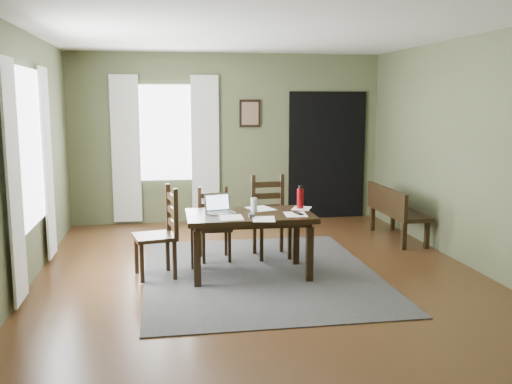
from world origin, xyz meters
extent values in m
cube|color=#492C16|center=(0.00, 0.00, -0.01)|extent=(5.00, 6.00, 0.01)
cube|color=#555C3B|center=(0.00, 3.00, 1.35)|extent=(5.00, 0.02, 2.70)
cube|color=#555C3B|center=(0.00, -3.00, 1.35)|extent=(5.00, 0.02, 2.70)
cube|color=#555C3B|center=(-2.50, 0.00, 1.35)|extent=(0.02, 6.00, 2.70)
cube|color=#555C3B|center=(2.50, 0.00, 1.35)|extent=(0.02, 6.00, 2.70)
cube|color=white|center=(0.00, 0.00, 2.70)|extent=(5.00, 6.00, 0.02)
cube|color=#373737|center=(0.00, 0.00, 0.01)|extent=(2.60, 3.20, 0.01)
cube|color=black|center=(-0.13, -0.02, 0.68)|extent=(1.41, 0.85, 0.06)
cube|color=black|center=(-0.13, -0.02, 0.63)|extent=(1.26, 0.70, 0.05)
cube|color=black|center=(-0.74, -0.34, 0.31)|extent=(0.08, 0.08, 0.60)
cube|color=black|center=(-0.73, 0.31, 0.31)|extent=(0.08, 0.08, 0.60)
cube|color=black|center=(0.48, -0.35, 0.31)|extent=(0.08, 0.08, 0.60)
cube|color=black|center=(0.48, 0.30, 0.31)|extent=(0.08, 0.08, 0.60)
cube|color=black|center=(-1.18, 0.07, 0.46)|extent=(0.52, 0.52, 0.04)
cube|color=black|center=(-1.39, 0.21, 0.23)|extent=(0.05, 0.05, 0.43)
cube|color=black|center=(-1.04, 0.28, 0.23)|extent=(0.05, 0.05, 0.43)
cube|color=black|center=(-1.32, -0.14, 0.23)|extent=(0.05, 0.05, 0.43)
cube|color=black|center=(-0.97, -0.07, 0.23)|extent=(0.05, 0.05, 0.43)
cube|color=black|center=(-1.02, 0.30, 0.75)|extent=(0.06, 0.06, 0.55)
cube|color=black|center=(-0.94, -0.07, 0.75)|extent=(0.06, 0.06, 0.55)
cube|color=black|center=(-0.98, 0.11, 0.60)|extent=(0.09, 0.32, 0.07)
cube|color=black|center=(-0.98, 0.11, 0.75)|extent=(0.09, 0.32, 0.07)
cube|color=black|center=(-0.98, 0.11, 0.90)|extent=(0.09, 0.32, 0.07)
cube|color=black|center=(-0.45, 0.65, 0.41)|extent=(0.40, 0.40, 0.04)
cube|color=black|center=(-0.60, 0.49, 0.20)|extent=(0.04, 0.04, 0.38)
cube|color=black|center=(-0.61, 0.81, 0.20)|extent=(0.04, 0.04, 0.38)
cube|color=black|center=(-0.29, 0.50, 0.20)|extent=(0.04, 0.04, 0.38)
cube|color=black|center=(-0.30, 0.81, 0.20)|extent=(0.04, 0.04, 0.38)
cube|color=black|center=(-0.62, 0.82, 0.66)|extent=(0.04, 0.04, 0.48)
cube|color=black|center=(-0.29, 0.83, 0.66)|extent=(0.04, 0.04, 0.48)
cube|color=black|center=(-0.46, 0.83, 0.53)|extent=(0.29, 0.03, 0.06)
cube|color=black|center=(-0.46, 0.83, 0.66)|extent=(0.29, 0.03, 0.06)
cube|color=black|center=(-0.46, 0.83, 0.79)|extent=(0.29, 0.03, 0.06)
cube|color=black|center=(0.26, 0.68, 0.47)|extent=(0.47, 0.47, 0.04)
cube|color=black|center=(0.10, 0.48, 0.23)|extent=(0.05, 0.05, 0.43)
cube|color=black|center=(0.07, 0.84, 0.23)|extent=(0.05, 0.05, 0.43)
cube|color=black|center=(0.46, 0.51, 0.23)|extent=(0.05, 0.05, 0.43)
cube|color=black|center=(0.43, 0.87, 0.23)|extent=(0.05, 0.05, 0.43)
cube|color=black|center=(0.06, 0.86, 0.75)|extent=(0.05, 0.05, 0.55)
cube|color=black|center=(0.44, 0.89, 0.75)|extent=(0.05, 0.05, 0.55)
cube|color=black|center=(0.25, 0.88, 0.60)|extent=(0.33, 0.05, 0.07)
cube|color=black|center=(0.25, 0.88, 0.75)|extent=(0.33, 0.05, 0.07)
cube|color=black|center=(0.25, 0.88, 0.90)|extent=(0.33, 0.05, 0.07)
cube|color=black|center=(2.22, 1.31, 0.40)|extent=(0.43, 1.33, 0.06)
cube|color=black|center=(2.38, 0.74, 0.18)|extent=(0.06, 0.06, 0.37)
cube|color=black|center=(2.06, 0.74, 0.18)|extent=(0.06, 0.06, 0.37)
cube|color=black|center=(2.38, 1.88, 0.18)|extent=(0.06, 0.06, 0.37)
cube|color=black|center=(2.06, 1.88, 0.18)|extent=(0.06, 0.06, 0.37)
cube|color=black|center=(2.03, 1.31, 0.59)|extent=(0.05, 1.33, 0.32)
cube|color=#B7B7BC|center=(-0.44, 0.05, 0.72)|extent=(0.34, 0.27, 0.01)
cube|color=#B7B7BC|center=(-0.47, 0.15, 0.82)|extent=(0.30, 0.12, 0.19)
cube|color=silver|center=(-0.47, 0.14, 0.82)|extent=(0.26, 0.10, 0.16)
cube|color=#3F3F42|center=(-0.44, 0.04, 0.73)|extent=(0.27, 0.18, 0.00)
cube|color=#3F3F42|center=(-0.13, -0.21, 0.73)|extent=(0.06, 0.11, 0.03)
cube|color=black|center=(0.40, -0.14, 0.72)|extent=(0.09, 0.18, 0.02)
cylinder|color=silver|center=(-0.07, 0.04, 0.79)|extent=(0.10, 0.10, 0.16)
cylinder|color=maroon|center=(0.50, 0.18, 0.83)|extent=(0.10, 0.10, 0.23)
cylinder|color=black|center=(0.50, 0.18, 0.96)|extent=(0.06, 0.06, 0.04)
cube|color=white|center=(-0.36, -0.22, 0.71)|extent=(0.26, 0.33, 0.00)
cube|color=white|center=(0.36, -0.17, 0.71)|extent=(0.26, 0.32, 0.00)
cube|color=white|center=(0.04, 0.23, 0.71)|extent=(0.35, 0.40, 0.00)
cube|color=white|center=(0.52, 0.17, 0.71)|extent=(0.29, 0.32, 0.00)
cube|color=white|center=(-0.03, -0.36, 0.71)|extent=(0.28, 0.34, 0.00)
cube|color=white|center=(-2.47, 0.20, 1.45)|extent=(0.01, 1.30, 1.70)
cube|color=white|center=(-1.00, 2.97, 1.45)|extent=(1.00, 0.01, 1.50)
cube|color=silver|center=(-2.44, -0.62, 1.20)|extent=(0.03, 0.48, 2.30)
cube|color=silver|center=(-2.44, 1.02, 1.20)|extent=(0.03, 0.48, 2.30)
cube|color=silver|center=(-1.62, 2.94, 1.20)|extent=(0.44, 0.03, 2.30)
cube|color=silver|center=(-0.38, 2.94, 1.20)|extent=(0.44, 0.03, 2.30)
cube|color=black|center=(0.35, 2.97, 1.75)|extent=(0.34, 0.03, 0.44)
cube|color=brown|center=(0.35, 2.96, 1.75)|extent=(0.27, 0.01, 0.36)
cube|color=black|center=(1.65, 2.97, 1.05)|extent=(1.30, 0.03, 2.10)
camera|label=1|loc=(-1.09, -6.16, 1.95)|focal=40.00mm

